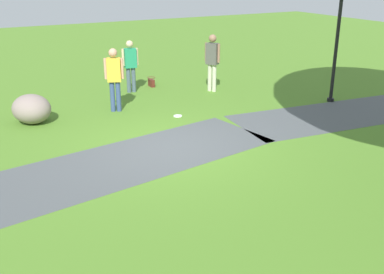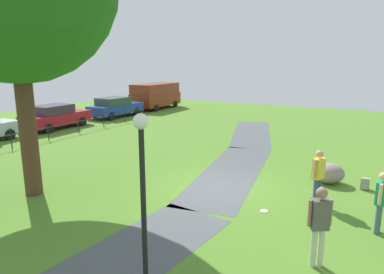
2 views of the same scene
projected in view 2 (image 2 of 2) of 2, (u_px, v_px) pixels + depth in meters
The scene contains 14 objects.
ground_plane at pixel (218, 188), 12.00m from camera, with size 48.00×48.00×0.00m, color #4E7C27.
footpath_segment_mid at pixel (231, 172), 13.78m from camera, with size 8.24×3.42×0.01m.
footpath_segment_far at pixel (252, 133), 21.29m from camera, with size 8.27×4.55×0.01m.
lamp_post at pixel (143, 187), 6.15m from camera, with size 0.28×0.28×3.46m.
lawn_boulder at pixel (329, 173), 12.45m from camera, with size 1.23×1.32×0.74m.
woman_with_handbag at pixel (381, 199), 8.70m from camera, with size 0.52×0.28×1.63m.
man_near_boulder at pixel (319, 221), 7.24m from camera, with size 0.40×0.45×1.79m.
passerby_on_path at pixel (318, 173), 10.45m from camera, with size 0.49×0.36×1.73m.
backpack_by_boulder at pixel (365, 184), 11.87m from camera, with size 0.27×0.29×0.40m.
frisbee_on_grass at pixel (264, 211), 10.16m from camera, with size 0.23×0.23×0.02m.
park_fence at pixel (11, 136), 17.34m from camera, with size 22.05×0.05×1.05m.
parked_wagon_silver at pixel (55, 116), 22.48m from camera, with size 4.57×2.07×1.56m.
parked_sedan_grey at pixel (115, 107), 27.11m from camera, with size 4.65×2.16×1.56m.
delivery_van at pixel (156, 95), 31.89m from camera, with size 5.25×2.50×2.30m.
Camera 2 is at (-10.35, -4.72, 4.34)m, focal length 32.27 mm.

